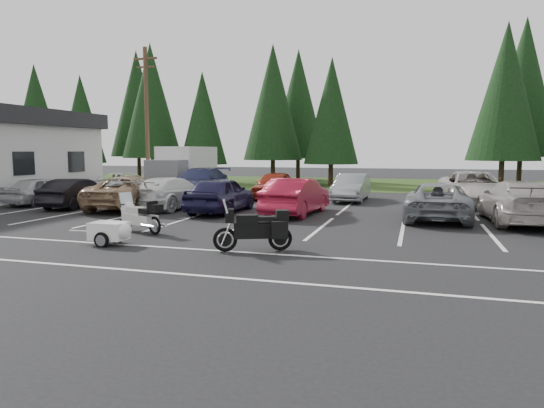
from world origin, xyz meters
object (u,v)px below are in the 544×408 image
(car_near_6, at_px, (437,201))
(adventure_motorcycle, at_px, (253,225))
(car_far_2, at_px, (274,185))
(cargo_trailer, at_px, (109,233))
(utility_pole, at_px, (147,118))
(car_near_7, at_px, (519,202))
(car_near_1, at_px, (76,193))
(car_near_4, at_px, (221,195))
(car_near_2, at_px, (134,192))
(car_far_0, at_px, (115,184))
(box_truck, at_px, (181,170))
(car_near_0, at_px, (42,190))
(car_near_5, at_px, (296,196))
(car_near_3, at_px, (172,193))
(car_far_1, at_px, (200,183))
(car_far_4, at_px, (473,188))
(car_far_3, at_px, (351,187))
(touring_motorcycle, at_px, (140,213))

(car_near_6, height_order, adventure_motorcycle, car_near_6)
(car_far_2, relative_size, cargo_trailer, 3.12)
(car_near_6, distance_m, adventure_motorcycle, 9.07)
(utility_pole, height_order, car_near_7, utility_pole)
(car_far_2, bearing_deg, utility_pole, 167.15)
(car_near_1, relative_size, cargo_trailer, 2.89)
(car_near_1, height_order, car_near_6, car_near_6)
(adventure_motorcycle, bearing_deg, car_near_4, 95.51)
(car_near_2, distance_m, car_near_4, 4.29)
(car_far_0, bearing_deg, cargo_trailer, -53.03)
(box_truck, relative_size, car_near_2, 1.03)
(car_near_0, xyz_separation_m, car_near_5, (12.99, -0.19, 0.07))
(car_near_2, bearing_deg, car_near_3, -162.63)
(car_near_4, xyz_separation_m, car_far_1, (-3.77, 5.92, 0.06))
(car_near_5, height_order, car_far_0, car_near_5)
(utility_pole, xyz_separation_m, car_near_1, (1.07, -8.18, -4.02))
(car_far_0, relative_size, car_far_1, 0.84)
(car_far_1, height_order, car_far_4, car_far_1)
(car_far_3, bearing_deg, cargo_trailer, -107.87)
(car_far_0, height_order, adventure_motorcycle, adventure_motorcycle)
(utility_pole, bearing_deg, box_truck, 14.04)
(car_near_3, relative_size, car_near_5, 1.08)
(cargo_trailer, height_order, adventure_motorcycle, adventure_motorcycle)
(car_near_7, height_order, touring_motorcycle, car_near_7)
(car_near_4, bearing_deg, car_near_3, -14.89)
(car_near_6, relative_size, car_near_7, 0.94)
(car_near_1, relative_size, car_far_2, 0.93)
(car_far_2, height_order, touring_motorcycle, car_far_2)
(car_near_4, bearing_deg, car_near_7, -179.33)
(cargo_trailer, bearing_deg, car_near_2, 115.91)
(car_near_3, relative_size, car_far_3, 1.15)
(utility_pole, distance_m, car_near_1, 9.17)
(utility_pole, distance_m, car_near_6, 19.13)
(car_near_1, height_order, car_near_4, car_near_4)
(car_far_0, xyz_separation_m, car_far_2, (9.64, 0.78, 0.09))
(car_near_6, bearing_deg, car_near_7, 176.95)
(car_near_3, bearing_deg, cargo_trailer, 112.32)
(car_near_3, xyz_separation_m, car_far_2, (3.20, 5.75, 0.03))
(car_far_2, xyz_separation_m, cargo_trailer, (-0.74, -14.03, -0.43))
(car_far_3, bearing_deg, car_near_1, -149.48)
(car_near_3, distance_m, car_far_3, 9.39)
(car_near_1, height_order, car_far_2, car_far_2)
(car_near_4, distance_m, car_far_4, 12.27)
(box_truck, height_order, car_near_5, box_truck)
(car_far_3, height_order, cargo_trailer, car_far_3)
(car_far_4, bearing_deg, car_near_3, -163.25)
(car_far_0, bearing_deg, touring_motorcycle, -49.33)
(car_near_2, relative_size, car_far_2, 1.23)
(car_near_3, bearing_deg, box_truck, -59.61)
(utility_pole, distance_m, car_far_1, 6.31)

